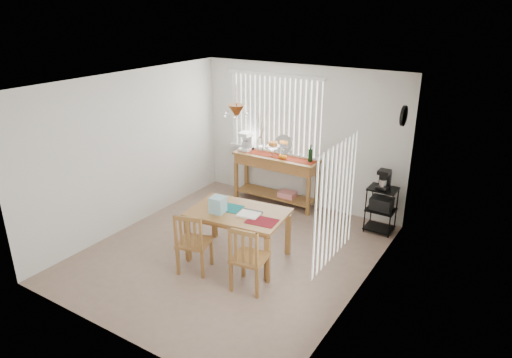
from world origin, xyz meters
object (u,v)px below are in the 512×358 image
Objects in this scene: wire_cart at (381,205)px; chair_left at (193,243)px; sideboard at (276,168)px; dining_table at (238,217)px; chair_right at (248,258)px; cart_items at (384,179)px.

wire_cart is 0.84× the size of chair_left.
dining_table is (0.52, -2.04, -0.04)m from sideboard.
chair_right is (0.89, 0.05, 0.01)m from chair_left.
chair_left reaches higher than wire_cart.
sideboard is at bearing 104.35° from dining_table.
sideboard is 2.10m from dining_table.
chair_right reaches higher than chair_left.
wire_cart is 2.74m from chair_right.
cart_items is (2.06, -0.09, 0.22)m from sideboard.
chair_left is at bearing -125.25° from cart_items.
cart_items is (0.00, 0.01, 0.46)m from wire_cart.
wire_cart is at bearing 54.66° from chair_left.
dining_table is 1.58× the size of chair_right.
chair_right is at bearing -110.41° from cart_items.
dining_table is (-1.54, -1.94, 0.20)m from wire_cart.
wire_cart is 3.20m from chair_left.
chair_right is at bearing 3.02° from chair_left.
dining_table is at bearing -128.38° from wire_cart.
dining_table is at bearing -128.26° from cart_items.
sideboard is 5.18× the size of cart_items.
chair_left is at bearing -125.34° from wire_cart.
cart_items is at bearing 90.00° from wire_cart.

